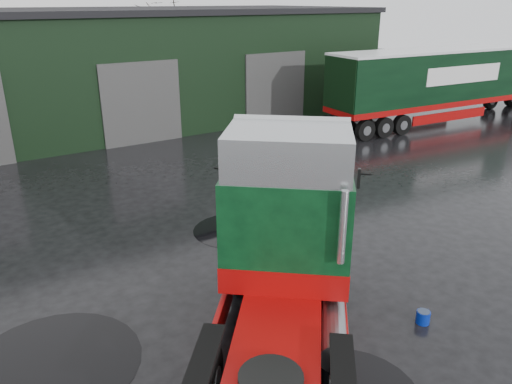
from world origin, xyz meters
TOP-DOWN VIEW (x-y plane):
  - ground at (0.00, 0.00)m, footprint 100.00×100.00m
  - warehouse at (2.00, 20.00)m, footprint 32.40×12.40m
  - hero_tractor at (-1.73, -3.00)m, footprint 6.84×7.35m
  - lorry_right at (17.00, 9.00)m, footprint 16.32×4.07m
  - wash_bucket at (1.73, -3.69)m, footprint 0.38×0.38m
  - tree_back_b at (10.00, 30.00)m, footprint 4.40×4.40m
  - puddle_1 at (3.53, 4.82)m, footprint 2.22×2.22m
  - puddle_2 at (-5.60, -0.64)m, footprint 3.55×3.55m
  - puddle_4 at (0.61, 2.75)m, footprint 2.56×2.56m

SIDE VIEW (x-z plane):
  - ground at x=0.00m, z-range 0.00..0.00m
  - puddle_1 at x=3.53m, z-range 0.00..0.01m
  - puddle_2 at x=-5.60m, z-range 0.00..0.01m
  - puddle_4 at x=0.61m, z-range 0.00..0.01m
  - wash_bucket at x=1.73m, z-range 0.00..0.29m
  - lorry_right at x=17.00m, z-range 0.00..4.25m
  - hero_tractor at x=-1.73m, z-range 0.00..4.40m
  - warehouse at x=2.00m, z-range 0.01..6.31m
  - tree_back_b at x=10.00m, z-range 0.00..7.50m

